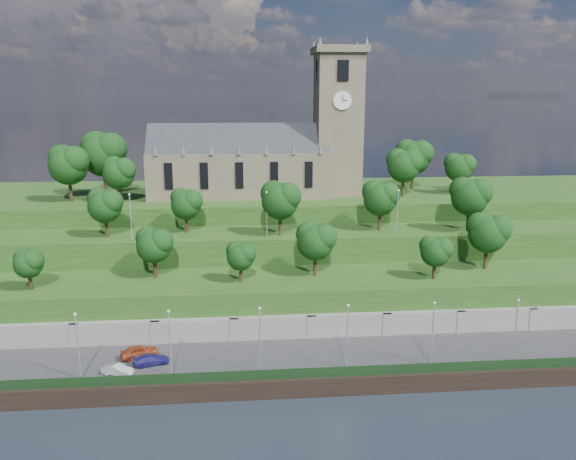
{
  "coord_description": "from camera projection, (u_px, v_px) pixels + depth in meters",
  "views": [
    {
      "loc": [
        -3.87,
        -56.22,
        32.69
      ],
      "look_at": [
        3.55,
        30.0,
        12.04
      ],
      "focal_mm": 35.0,
      "sensor_mm": 36.0,
      "label": 1
    }
  ],
  "objects": [
    {
      "name": "promenade",
      "position": [
        276.0,
        365.0,
        67.97
      ],
      "size": [
        160.0,
        12.0,
        2.0
      ],
      "primitive_type": "cube",
      "color": "#2D2D30",
      "rests_on": "ground"
    },
    {
      "name": "church",
      "position": [
        265.0,
        154.0,
        101.79
      ],
      "size": [
        38.6,
        12.35,
        27.6
      ],
      "color": "brown",
      "rests_on": "hilltop"
    },
    {
      "name": "lamp_posts_upper",
      "position": [
        267.0,
        210.0,
        83.85
      ],
      "size": [
        40.36,
        0.36,
        6.98
      ],
      "color": "#B2B2B7",
      "rests_on": "embankment_upper"
    },
    {
      "name": "retaining_wall",
      "position": [
        273.0,
        333.0,
        73.41
      ],
      "size": [
        160.0,
        2.1,
        5.0
      ],
      "color": "slate",
      "rests_on": "ground"
    },
    {
      "name": "embankment_upper",
      "position": [
        266.0,
        269.0,
        89.1
      ],
      "size": [
        160.0,
        10.0,
        12.0
      ],
      "primitive_type": "cube",
      "color": "#214416",
      "rests_on": "ground"
    },
    {
      "name": "car_left",
      "position": [
        139.0,
        351.0,
        67.56
      ],
      "size": [
        4.78,
        3.18,
        1.51
      ],
      "primitive_type": "imported",
      "rotation": [
        0.0,
        0.0,
        1.92
      ],
      "color": "maroon",
      "rests_on": "promenade"
    },
    {
      "name": "lamp_posts_promenade",
      "position": [
        260.0,
        335.0,
        63.12
      ],
      "size": [
        60.36,
        0.36,
        7.9
      ],
      "color": "#B2B2B7",
      "rests_on": "promenade"
    },
    {
      "name": "trees_upper",
      "position": [
        308.0,
        199.0,
        86.01
      ],
      "size": [
        61.7,
        8.2,
        8.56
      ],
      "color": "black",
      "rests_on": "embankment_upper"
    },
    {
      "name": "car_middle",
      "position": [
        118.0,
        370.0,
        63.39
      ],
      "size": [
        3.81,
        2.42,
        1.18
      ],
      "primitive_type": "imported",
      "rotation": [
        0.0,
        0.0,
        1.22
      ],
      "color": "#9C9CA0",
      "rests_on": "promenade"
    },
    {
      "name": "embankment_lower",
      "position": [
        270.0,
        306.0,
        78.91
      ],
      "size": [
        160.0,
        12.0,
        8.0
      ],
      "primitive_type": "cube",
      "color": "#214416",
      "rests_on": "ground"
    },
    {
      "name": "hilltop",
      "position": [
        261.0,
        229.0,
        109.1
      ],
      "size": [
        160.0,
        32.0,
        15.0
      ],
      "primitive_type": "cube",
      "color": "#214416",
      "rests_on": "ground"
    },
    {
      "name": "car_right",
      "position": [
        151.0,
        360.0,
        65.78
      ],
      "size": [
        4.52,
        2.74,
        1.23
      ],
      "primitive_type": "imported",
      "rotation": [
        0.0,
        0.0,
        1.83
      ],
      "color": "navy",
      "rests_on": "promenade"
    },
    {
      "name": "trees_hilltop",
      "position": [
        230.0,
        159.0,
        100.81
      ],
      "size": [
        75.83,
        15.89,
        11.64
      ],
      "color": "black",
      "rests_on": "hilltop"
    },
    {
      "name": "trees_lower",
      "position": [
        321.0,
        242.0,
        78.11
      ],
      "size": [
        68.42,
        8.83,
        8.34
      ],
      "color": "black",
      "rests_on": "embankment_lower"
    },
    {
      "name": "ground",
      "position": [
        279.0,
        398.0,
        62.39
      ],
      "size": [
        320.0,
        320.0,
        0.0
      ],
      "primitive_type": "plane",
      "color": "black",
      "rests_on": "ground"
    },
    {
      "name": "quay_wall",
      "position": [
        279.0,
        389.0,
        62.09
      ],
      "size": [
        160.0,
        0.5,
        2.2
      ],
      "primitive_type": "cube",
      "color": "black",
      "rests_on": "ground"
    },
    {
      "name": "fence",
      "position": [
        279.0,
        374.0,
        62.37
      ],
      "size": [
        160.0,
        0.1,
        1.2
      ],
      "primitive_type": "cube",
      "color": "#173316",
      "rests_on": "promenade"
    }
  ]
}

